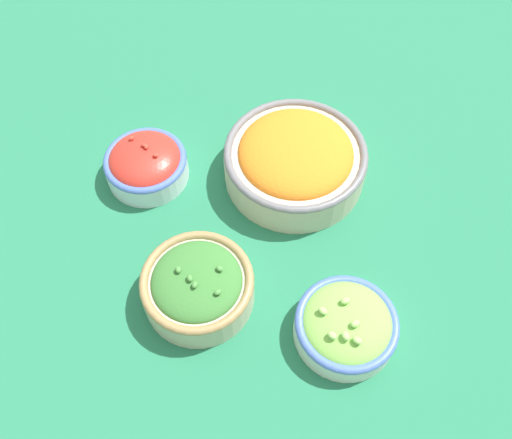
% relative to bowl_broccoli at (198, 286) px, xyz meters
% --- Properties ---
extents(ground_plane, '(3.00, 3.00, 0.00)m').
position_rel_bowl_broccoli_xyz_m(ground_plane, '(0.03, -0.12, -0.03)').
color(ground_plane, '#23704C').
extents(bowl_broccoli, '(0.15, 0.15, 0.07)m').
position_rel_bowl_broccoli_xyz_m(bowl_broccoli, '(0.00, 0.00, 0.00)').
color(bowl_broccoli, beige).
rests_on(bowl_broccoli, ground_plane).
extents(bowl_carrots, '(0.21, 0.21, 0.08)m').
position_rel_bowl_broccoli_xyz_m(bowl_carrots, '(0.07, -0.23, 0.01)').
color(bowl_carrots, beige).
rests_on(bowl_carrots, ground_plane).
extents(bowl_lettuce, '(0.13, 0.13, 0.06)m').
position_rel_bowl_broccoli_xyz_m(bowl_lettuce, '(-0.16, -0.12, -0.01)').
color(bowl_lettuce, silver).
rests_on(bowl_lettuce, ground_plane).
extents(bowl_cherry_tomatoes, '(0.12, 0.12, 0.07)m').
position_rel_bowl_broccoli_xyz_m(bowl_cherry_tomatoes, '(0.22, -0.06, -0.00)').
color(bowl_cherry_tomatoes, silver).
rests_on(bowl_cherry_tomatoes, ground_plane).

